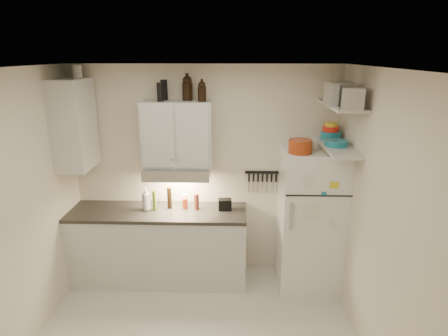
{
  "coord_description": "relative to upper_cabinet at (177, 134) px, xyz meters",
  "views": [
    {
      "loc": [
        0.37,
        -2.88,
        2.71
      ],
      "look_at": [
        0.25,
        0.9,
        1.55
      ],
      "focal_mm": 30.0,
      "sensor_mm": 36.0,
      "label": 1
    }
  ],
  "objects": [
    {
      "name": "thermos_b",
      "position": [
        -0.17,
        -0.06,
        0.48
      ],
      "size": [
        0.08,
        0.08,
        0.2
      ],
      "primitive_type": "cylinder",
      "rotation": [
        0.0,
        0.0,
        -0.14
      ],
      "color": "black",
      "rests_on": "upper_cabinet"
    },
    {
      "name": "back_wall",
      "position": [
        0.3,
        0.18,
        -0.53
      ],
      "size": [
        3.2,
        0.02,
        2.6
      ],
      "primitive_type": "cube",
      "color": "beige",
      "rests_on": "ground"
    },
    {
      "name": "stock_pot",
      "position": [
        1.8,
        -0.06,
        0.5
      ],
      "size": [
        0.4,
        0.4,
        0.21
      ],
      "primitive_type": "cylinder",
      "rotation": [
        0.0,
        0.0,
        -0.43
      ],
      "color": "silver",
      "rests_on": "shelf_hi"
    },
    {
      "name": "soap_bottle",
      "position": [
        -0.38,
        -0.12,
        -0.75
      ],
      "size": [
        0.14,
        0.14,
        0.32
      ],
      "primitive_type": "imported",
      "rotation": [
        0.0,
        0.0,
        -0.19
      ],
      "color": "silver",
      "rests_on": "countertop"
    },
    {
      "name": "tin_b",
      "position": [
        1.74,
        -0.71,
        0.49
      ],
      "size": [
        0.24,
        0.24,
        0.2
      ],
      "primitive_type": "cube",
      "rotation": [
        0.0,
        0.0,
        -0.24
      ],
      "color": "#AAAAAD",
      "rests_on": "shelf_hi"
    },
    {
      "name": "plates",
      "position": [
        1.73,
        -0.33,
        -0.02
      ],
      "size": [
        0.25,
        0.25,
        0.06
      ],
      "primitive_type": "cylinder",
      "rotation": [
        0.0,
        0.0,
        -0.02
      ],
      "color": "teal",
      "rests_on": "shelf_lo"
    },
    {
      "name": "right_wall",
      "position": [
        1.91,
        -1.33,
        -0.53
      ],
      "size": [
        0.02,
        3.0,
        2.6
      ],
      "primitive_type": "cube",
      "color": "beige",
      "rests_on": "ground"
    },
    {
      "name": "shelf_hi",
      "position": [
        1.75,
        -0.31,
        0.38
      ],
      "size": [
        0.3,
        0.95,
        0.03
      ],
      "primitive_type": "cube",
      "color": "silver",
      "rests_on": "right_wall"
    },
    {
      "name": "side_jar",
      "position": [
        -1.08,
        -0.02,
        0.69
      ],
      "size": [
        0.14,
        0.14,
        0.14
      ],
      "primitive_type": "cylinder",
      "rotation": [
        0.0,
        0.0,
        -0.42
      ],
      "color": "silver",
      "rests_on": "side_cabinet"
    },
    {
      "name": "upper_cabinet",
      "position": [
        0.0,
        0.0,
        0.0
      ],
      "size": [
        0.8,
        0.33,
        0.75
      ],
      "primitive_type": "cube",
      "color": "silver",
      "rests_on": "back_wall"
    },
    {
      "name": "growler_b",
      "position": [
        0.3,
        -0.04,
        0.49
      ],
      "size": [
        0.11,
        0.11,
        0.23
      ],
      "primitive_type": null,
      "rotation": [
        0.0,
        0.0,
        0.23
      ],
      "color": "black",
      "rests_on": "upper_cabinet"
    },
    {
      "name": "fridge",
      "position": [
        1.55,
        -0.18,
        -0.98
      ],
      "size": [
        0.7,
        0.68,
        1.7
      ],
      "primitive_type": "cube",
      "color": "white",
      "rests_on": "floor"
    },
    {
      "name": "caddy",
      "position": [
        0.55,
        -0.08,
        -0.84
      ],
      "size": [
        0.16,
        0.12,
        0.13
      ],
      "primitive_type": "cube",
      "rotation": [
        0.0,
        0.0,
        0.08
      ],
      "color": "black",
      "rests_on": "countertop"
    },
    {
      "name": "left_wall",
      "position": [
        -1.31,
        -1.33,
        -0.53
      ],
      "size": [
        0.02,
        3.0,
        2.6
      ],
      "primitive_type": "cube",
      "color": "beige",
      "rests_on": "ground"
    },
    {
      "name": "book_stack",
      "position": [
        1.75,
        -0.28,
        -0.09
      ],
      "size": [
        0.26,
        0.28,
        0.08
      ],
      "primitive_type": "cube",
      "rotation": [
        0.0,
        0.0,
        0.43
      ],
      "color": "yellow",
      "rests_on": "fridge"
    },
    {
      "name": "oil_bottle",
      "position": [
        -0.28,
        -0.12,
        -0.78
      ],
      "size": [
        0.06,
        0.06,
        0.25
      ],
      "primitive_type": "cylinder",
      "rotation": [
        0.0,
        0.0,
        0.19
      ],
      "color": "#4A6F1B",
      "rests_on": "countertop"
    },
    {
      "name": "tin_a",
      "position": [
        1.68,
        -0.46,
        0.5
      ],
      "size": [
        0.26,
        0.24,
        0.23
      ],
      "primitive_type": "cube",
      "rotation": [
        0.0,
        0.0,
        0.16
      ],
      "color": "#AAAAAD",
      "rests_on": "shelf_hi"
    },
    {
      "name": "countertop",
      "position": [
        -0.25,
        -0.14,
        -0.93
      ],
      "size": [
        2.1,
        0.62,
        0.04
      ],
      "primitive_type": "cube",
      "color": "#2C2926",
      "rests_on": "base_cabinet"
    },
    {
      "name": "spice_jar",
      "position": [
        1.53,
        -0.21,
        -0.07
      ],
      "size": [
        0.08,
        0.08,
        0.11
      ],
      "primitive_type": "cylinder",
      "rotation": [
        0.0,
        0.0,
        0.25
      ],
      "color": "silver",
      "rests_on": "fridge"
    },
    {
      "name": "clear_bottle",
      "position": [
        0.07,
        -0.03,
        -0.82
      ],
      "size": [
        0.06,
        0.06,
        0.17
      ],
      "primitive_type": "cylinder",
      "rotation": [
        0.0,
        0.0,
        -0.13
      ],
      "color": "silver",
      "rests_on": "countertop"
    },
    {
      "name": "side_cabinet",
      "position": [
        -1.14,
        -0.14,
        0.12
      ],
      "size": [
        0.33,
        0.55,
        1.0
      ],
      "primitive_type": "cube",
      "color": "silver",
      "rests_on": "left_wall"
    },
    {
      "name": "shelf_lo",
      "position": [
        1.75,
        -0.31,
        -0.07
      ],
      "size": [
        0.3,
        0.95,
        0.03
      ],
      "primitive_type": "cube",
      "color": "silver",
      "rests_on": "right_wall"
    },
    {
      "name": "knife_strip",
      "position": [
        1.0,
        0.15,
        -0.51
      ],
      "size": [
        0.42,
        0.02,
        0.03
      ],
      "primitive_type": "cube",
      "color": "black",
      "rests_on": "back_wall"
    },
    {
      "name": "pepper_mill",
      "position": [
        0.21,
        -0.08,
        -0.81
      ],
      "size": [
        0.08,
        0.08,
        0.2
      ],
      "primitive_type": "cylinder",
      "rotation": [
        0.0,
        0.0,
        -0.31
      ],
      "color": "maroon",
      "rests_on": "countertop"
    },
    {
      "name": "bowl_yellow",
      "position": [
        1.75,
        -0.0,
        0.12
      ],
      "size": [
        0.14,
        0.14,
        0.05
      ],
      "primitive_type": "cylinder",
      "color": "yellow",
      "rests_on": "bowl_orange"
    },
    {
      "name": "vinegar_bottle",
      "position": [
        -0.12,
        -0.06,
        -0.77
      ],
      "size": [
        0.06,
        0.06,
        0.26
      ],
      "primitive_type": "cylinder",
      "rotation": [
        0.0,
        0.0,
        -0.2
      ],
      "color": "black",
      "rests_on": "countertop"
    },
    {
      "name": "thermos_a",
      "position": [
        -0.15,
        0.08,
        0.49
      ],
      "size": [
        0.09,
        0.09,
        0.23
      ],
      "primitive_type": "cylinder",
      "rotation": [
        0.0,
        0.0,
        -0.14
      ],
      "color": "black",
      "rests_on": "upper_cabinet"
    },
    {
      "name": "base_cabinet",
      "position": [
        -0.25,
        -0.14,
        -1.39
      ],
      "size": [
        2.1,
        0.6,
        0.88
      ],
      "primitive_type": "cube",
      "color": "silver",
      "rests_on": "floor"
    },
    {
      "name": "growler_a",
      "position": [
        0.12,
        0.05,
        0.51
      ],
      "size": [
        0.15,
        0.15,
        0.28
      ],
      "primitive_type": null,
      "rotation": [
        0.0,
        0.0,
        -0.32
      ],
      "color": "black",
      "rests_on": "upper_cabinet"
    },
    {
      "name": "dutch_oven",
      "position": [
        1.35,
        -0.35,
        -0.05
      ],
      "size": [
        0.31,
        0.31,
        0.14
      ],
      "primitive_type": "cylinder",
      "rotation": [
        0.0,
        0.0,
        -0.27
      ],
      "color": "#983411",
      "rests_on": "fridge"
    },
    {
      "name": "bowl_teal",
      "position": [
        1.75,
        -0.02,
        -0.0
      ],
      "size": [
        0.23,
        0.23,
        0.09
      ],
      "primitive_type": "cylinder",
      "color": "teal",
      "rests_on": "shelf_lo"
    },
    {
      "name": "ceiling",
      "position": [
        0.3,
        -1.33,
        0.78
      ],
      "size": [
        3.2,
        3.0,
        0.02
      ],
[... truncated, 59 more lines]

